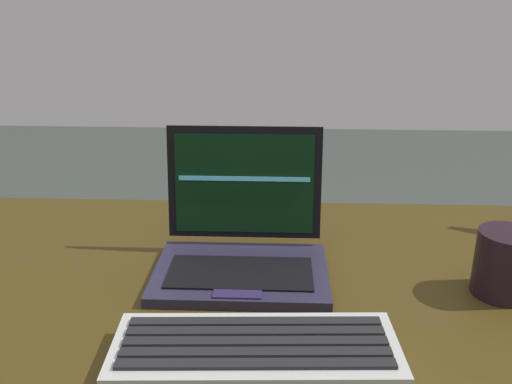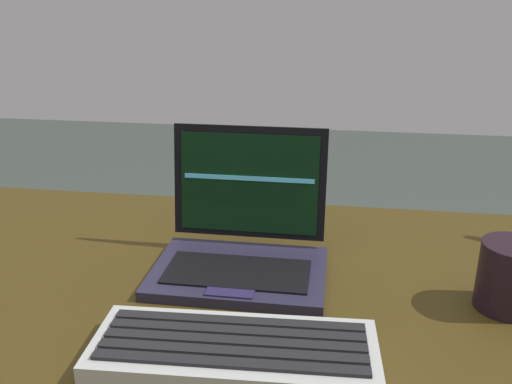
% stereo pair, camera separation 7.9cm
% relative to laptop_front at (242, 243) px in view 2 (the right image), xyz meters
% --- Properties ---
extents(desk, '(1.72, 0.78, 0.72)m').
position_rel_laptop_front_xyz_m(desk, '(-0.09, -0.11, -0.13)').
color(desk, '#3E300F').
rests_on(desk, ground).
extents(laptop_front, '(0.26, 0.21, 0.21)m').
position_rel_laptop_front_xyz_m(laptop_front, '(0.00, 0.00, 0.00)').
color(laptop_front, '#242239').
rests_on(laptop_front, desk).
extents(external_keyboard, '(0.33, 0.14, 0.03)m').
position_rel_laptop_front_xyz_m(external_keyboard, '(0.03, -0.23, -0.03)').
color(external_keyboard, '#B8BDB8').
rests_on(external_keyboard, desk).
extents(coffee_mug, '(0.13, 0.08, 0.09)m').
position_rel_laptop_front_xyz_m(coffee_mug, '(0.37, -0.06, 0.00)').
color(coffee_mug, black).
rests_on(coffee_mug, desk).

